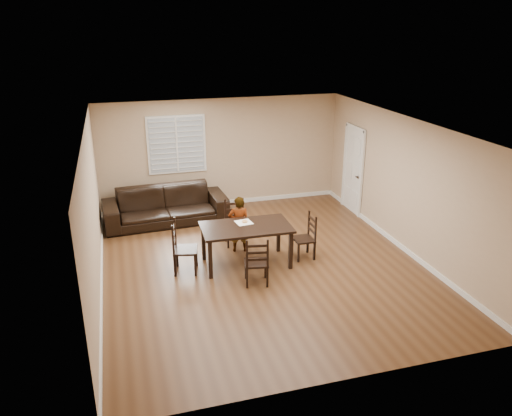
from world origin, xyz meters
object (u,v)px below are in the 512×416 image
(dining_table, at_px, (246,230))
(donut, at_px, (245,221))
(chair_left, at_px, (179,249))
(sofa, at_px, (166,206))
(chair_near, at_px, (235,223))
(child, at_px, (239,224))
(chair_right, at_px, (309,238))
(chair_far, at_px, (257,265))

(dining_table, height_order, donut, donut)
(chair_left, relative_size, sofa, 0.36)
(dining_table, distance_m, chair_near, 1.10)
(child, bearing_deg, chair_near, -79.64)
(dining_table, relative_size, chair_near, 1.79)
(chair_right, height_order, donut, chair_right)
(dining_table, xyz_separation_m, sofa, (-1.25, 2.59, -0.30))
(chair_far, distance_m, chair_left, 1.56)
(dining_table, height_order, chair_near, chair_near)
(chair_left, bearing_deg, sofa, 11.73)
(dining_table, distance_m, chair_left, 1.31)
(donut, bearing_deg, child, 91.49)
(chair_far, distance_m, donut, 1.15)
(chair_right, height_order, sofa, chair_right)
(chair_far, xyz_separation_m, child, (0.05, 1.50, 0.17))
(chair_near, bearing_deg, dining_table, -86.88)
(chair_far, height_order, chair_left, chair_left)
(chair_near, distance_m, chair_right, 1.66)
(dining_table, relative_size, child, 1.46)
(chair_right, bearing_deg, donut, -99.94)
(chair_near, bearing_deg, chair_far, -87.25)
(chair_far, height_order, child, child)
(dining_table, relative_size, chair_left, 1.68)
(dining_table, xyz_separation_m, chair_far, (-0.04, -0.88, -0.29))
(dining_table, distance_m, sofa, 2.89)
(chair_left, height_order, child, child)
(dining_table, xyz_separation_m, child, (0.01, 0.61, -0.12))
(chair_far, bearing_deg, child, -81.22)
(chair_near, relative_size, donut, 8.64)
(chair_left, height_order, chair_right, chair_left)
(donut, bearing_deg, chair_left, -174.10)
(child, relative_size, sofa, 0.42)
(chair_far, xyz_separation_m, chair_left, (-1.24, 0.94, 0.04))
(chair_far, xyz_separation_m, chair_right, (1.31, 0.85, -0.01))
(chair_near, relative_size, child, 0.81)
(child, distance_m, donut, 0.48)
(chair_near, relative_size, chair_far, 1.04)
(dining_table, distance_m, chair_right, 1.31)
(chair_near, bearing_deg, donut, -85.58)
(child, bearing_deg, chair_right, 165.64)
(child, bearing_deg, chair_far, 100.54)
(chair_near, height_order, donut, chair_near)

